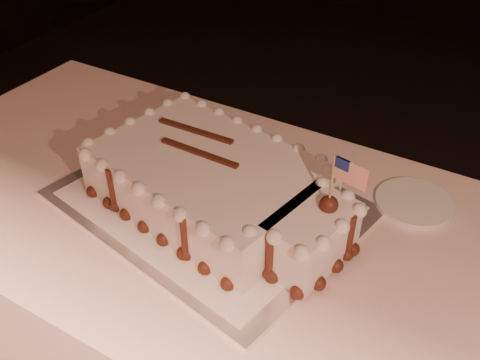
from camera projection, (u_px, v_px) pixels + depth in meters
The scene contains 5 objects.
room_shell at pixel (149, 113), 0.20m from camera, with size 6.10×8.10×2.90m.
cake_board at pixel (209, 202), 1.17m from camera, with size 0.62×0.47×0.01m, color white.
doily at pixel (209, 200), 1.17m from camera, with size 0.56×0.42×0.00m, color white.
sheet_cake at pixel (219, 186), 1.12m from camera, with size 0.61×0.42×0.23m.
side_plate at pixel (414, 203), 1.17m from camera, with size 0.17×0.17×0.01m, color white.
Camera 1 is at (0.12, -0.14, 1.50)m, focal length 40.00 mm.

